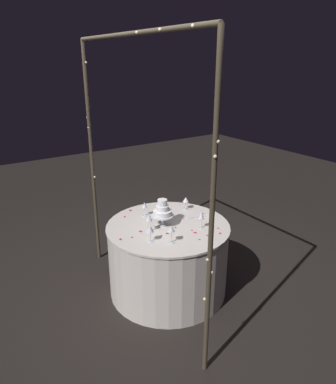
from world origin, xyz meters
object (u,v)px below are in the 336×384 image
object	(u,v)px
wine_glass_1	(149,218)
cake_knife	(203,217)
decorative_arch	(135,146)
wine_glass_0	(171,229)
tiered_cake	(162,211)
main_table	(168,258)
wine_glass_5	(201,216)
wine_glass_3	(150,229)
wine_glass_2	(144,206)
wine_glass_4	(186,200)

from	to	relation	value
wine_glass_1	cake_knife	world-z (taller)	wine_glass_1
decorative_arch	wine_glass_0	distance (m)	0.79
tiered_cake	wine_glass_1	xyz separation A→B (m)	(-0.05, 0.18, -0.01)
main_table	tiered_cake	world-z (taller)	tiered_cake
wine_glass_1	wine_glass_5	distance (m)	0.50
tiered_cake	wine_glass_5	xyz separation A→B (m)	(-0.27, -0.26, -0.02)
wine_glass_3	wine_glass_2	bearing A→B (deg)	-25.80
tiered_cake	cake_knife	bearing A→B (deg)	-99.80
main_table	wine_glass_1	bearing A→B (deg)	93.35
wine_glass_1	wine_glass_5	world-z (taller)	wine_glass_1
wine_glass_3	wine_glass_5	distance (m)	0.54
decorative_arch	wine_glass_5	world-z (taller)	decorative_arch
wine_glass_4	wine_glass_5	xyz separation A→B (m)	(-0.46, 0.16, 0.02)
tiered_cake	wine_glass_2	bearing A→B (deg)	6.55
wine_glass_0	wine_glass_3	distance (m)	0.19
tiered_cake	wine_glass_3	distance (m)	0.36
wine_glass_0	wine_glass_5	xyz separation A→B (m)	(0.07, -0.40, -0.00)
wine_glass_0	wine_glass_2	distance (m)	0.64
wine_glass_4	cake_knife	distance (m)	0.28
decorative_arch	tiered_cake	bearing A→B (deg)	-83.07
wine_glass_3	cake_knife	distance (m)	0.75
wine_glass_1	wine_glass_2	size ratio (longest dim) A/B	1.21
main_table	wine_glass_3	distance (m)	0.62
wine_glass_2	cake_knife	world-z (taller)	wine_glass_2
main_table	wine_glass_1	distance (m)	0.56
wine_glass_4	wine_glass_2	bearing A→B (deg)	77.53
decorative_arch	tiered_cake	xyz separation A→B (m)	(0.04, -0.29, -0.69)
wine_glass_0	tiered_cake	bearing A→B (deg)	-21.27
wine_glass_2	wine_glass_4	size ratio (longest dim) A/B	1.09
wine_glass_0	wine_glass_3	bearing A→B (deg)	50.73
wine_glass_2	tiered_cake	bearing A→B (deg)	-173.45
tiered_cake	wine_glass_1	distance (m)	0.19
wine_glass_1	wine_glass_2	distance (m)	0.37
wine_glass_3	wine_glass_5	xyz separation A→B (m)	(-0.05, -0.54, 0.00)
main_table	wine_glass_4	bearing A→B (deg)	-59.95
wine_glass_4	cake_knife	world-z (taller)	wine_glass_4
main_table	wine_glass_2	size ratio (longest dim) A/B	8.05
wine_glass_0	wine_glass_2	size ratio (longest dim) A/B	1.11
wine_glass_1	tiered_cake	bearing A→B (deg)	-75.22
wine_glass_2	wine_glass_5	size ratio (longest dim) A/B	0.86
tiered_cake	wine_glass_1	size ratio (longest dim) A/B	1.48
wine_glass_3	wine_glass_1	bearing A→B (deg)	-29.23
wine_glass_0	wine_glass_4	bearing A→B (deg)	-46.52
main_table	wine_glass_0	size ratio (longest dim) A/B	7.25
wine_glass_0	wine_glass_5	size ratio (longest dim) A/B	0.96
decorative_arch	wine_glass_0	xyz separation A→B (m)	(-0.31, -0.16, -0.71)
decorative_arch	wine_glass_1	world-z (taller)	decorative_arch
tiered_cake	main_table	bearing A→B (deg)	-129.70
tiered_cake	wine_glass_3	size ratio (longest dim) A/B	1.63
wine_glass_1	wine_glass_3	xyz separation A→B (m)	(-0.17, 0.10, -0.01)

